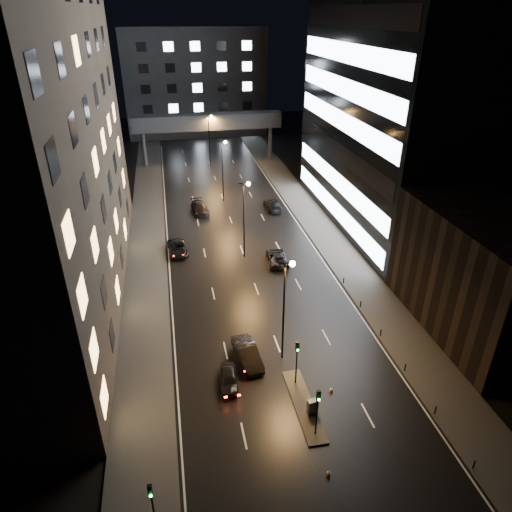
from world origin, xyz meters
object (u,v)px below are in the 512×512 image
object	(u,v)px
car_toward_b	(273,205)
car_toward_a	(277,257)
car_away_a	(229,379)
utility_cabinet	(312,406)
car_away_d	(200,208)
car_away_b	(247,354)
car_away_c	(178,248)

from	to	relation	value
car_toward_b	car_toward_a	bearing A→B (deg)	77.49
car_away_a	utility_cabinet	distance (m)	7.51
car_away_a	car_toward_b	size ratio (longest dim) A/B	0.69
car_toward_a	car_away_d	bearing A→B (deg)	-61.39
utility_cabinet	car_away_a	bearing A→B (deg)	132.82
car_away_b	car_away_d	xyz separation A→B (m)	(-1.11, 35.65, -0.04)
car_toward_b	utility_cabinet	size ratio (longest dim) A/B	4.22
car_away_c	car_away_d	xyz separation A→B (m)	(4.09, 13.15, 0.07)
car_away_d	car_toward_b	size ratio (longest dim) A/B	1.00
utility_cabinet	car_away_d	bearing A→B (deg)	86.07
car_away_c	utility_cabinet	distance (m)	30.99
car_away_a	car_away_c	xyz separation A→B (m)	(-3.10, 25.15, 0.08)
car_away_a	utility_cabinet	world-z (taller)	utility_cabinet
car_away_b	car_away_d	size ratio (longest dim) A/B	0.93
car_away_a	car_away_c	size ratio (longest dim) A/B	0.73
car_away_b	car_toward_a	xyz separation A→B (m)	(7.05, 17.46, -0.11)
car_toward_a	utility_cabinet	world-z (taller)	car_toward_a
car_away_b	car_away_c	bearing A→B (deg)	95.73
utility_cabinet	car_away_b	bearing A→B (deg)	108.20
car_toward_a	car_toward_b	world-z (taller)	car_toward_b
car_away_a	utility_cabinet	size ratio (longest dim) A/B	2.93
car_away_c	car_away_b	bearing A→B (deg)	-80.84
car_away_d	utility_cabinet	distance (m)	43.07
car_toward_b	utility_cabinet	bearing A→B (deg)	79.85
car_toward_b	car_away_d	bearing A→B (deg)	-5.87
car_away_c	car_toward_b	bearing A→B (deg)	34.01
car_toward_a	car_toward_b	distance (m)	17.59
car_away_d	car_toward_a	size ratio (longest dim) A/B	1.04
car_toward_b	utility_cabinet	distance (m)	42.34
car_away_d	utility_cabinet	bearing A→B (deg)	-90.11
car_away_b	car_toward_a	bearing A→B (deg)	60.71
car_away_c	car_toward_a	size ratio (longest dim) A/B	0.99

